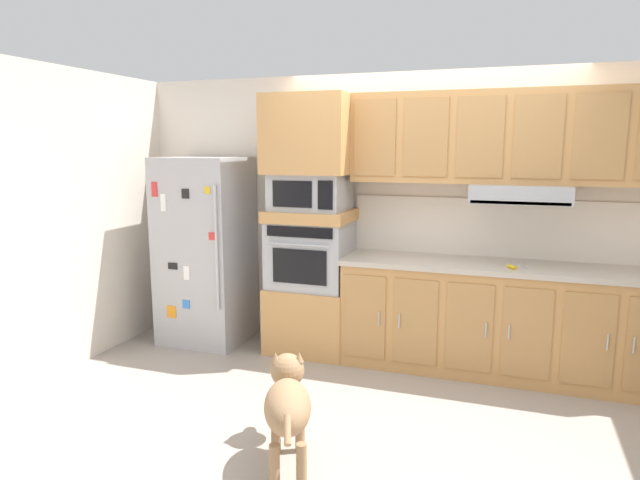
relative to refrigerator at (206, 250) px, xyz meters
name	(u,v)px	position (x,y,z in m)	size (l,w,h in m)	color
ground_plane	(399,398)	(2.02, -0.68, -0.88)	(9.60, 9.60, 0.00)	#9E9389
back_kitchen_wall	(426,215)	(2.02, 0.43, 0.37)	(6.20, 0.12, 2.50)	silver
side_panel_left	(86,217)	(-0.78, -0.68, 0.37)	(0.12, 7.10, 2.50)	silver
refrigerator	(206,250)	(0.00, 0.00, 0.00)	(0.76, 0.73, 1.76)	#ADADB2
oven_base_cabinet	(311,317)	(1.05, 0.07, -0.58)	(0.74, 0.62, 0.60)	tan
built_in_oven	(311,254)	(1.05, 0.07, 0.02)	(0.70, 0.62, 0.60)	#A8AAAF
appliance_mid_shelf	(311,215)	(1.05, 0.07, 0.37)	(0.74, 0.62, 0.10)	tan
microwave	(311,192)	(1.05, 0.07, 0.58)	(0.64, 0.54, 0.32)	#A8AAAF
appliance_upper_cabinet	(311,135)	(1.05, 0.07, 1.08)	(0.74, 0.62, 0.68)	tan
lower_cabinet_run	(526,324)	(2.90, 0.07, -0.44)	(2.96, 0.63, 0.88)	tan
countertop_slab	(529,268)	(2.90, 0.07, 0.02)	(3.00, 0.64, 0.04)	#BCB2A3
backsplash_panel	(530,230)	(2.90, 0.36, 0.29)	(3.00, 0.02, 0.50)	white
upper_cabinet_with_hood	(536,141)	(2.89, 0.19, 1.02)	(2.96, 0.48, 0.88)	tan
screwdriver	(513,267)	(2.77, -0.08, 0.05)	(0.17, 0.16, 0.03)	yellow
dog	(288,401)	(1.55, -1.72, -0.50)	(0.46, 0.86, 0.58)	#997551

